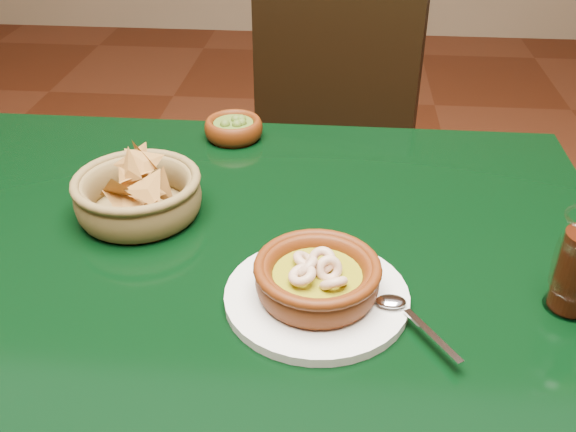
# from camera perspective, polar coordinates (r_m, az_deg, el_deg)

# --- Properties ---
(dining_table) EXTENTS (1.20, 0.80, 0.75)m
(dining_table) POSITION_cam_1_polar(r_m,az_deg,el_deg) (0.97, -8.20, -6.87)
(dining_table) COLOR black
(dining_table) RESTS_ON ground
(dining_chair) EXTENTS (0.58, 0.58, 0.99)m
(dining_chair) POSITION_cam_1_polar(r_m,az_deg,el_deg) (1.61, 2.30, 6.11)
(dining_chair) COLOR black
(dining_chair) RESTS_ON ground
(shrimp_plate) EXTENTS (0.28, 0.23, 0.07)m
(shrimp_plate) POSITION_cam_1_polar(r_m,az_deg,el_deg) (0.78, 2.63, -5.90)
(shrimp_plate) COLOR silver
(shrimp_plate) RESTS_ON dining_table
(chip_basket) EXTENTS (0.22, 0.22, 0.13)m
(chip_basket) POSITION_cam_1_polar(r_m,az_deg,el_deg) (0.97, -13.18, 1.88)
(chip_basket) COLOR brown
(chip_basket) RESTS_ON dining_table
(guacamole_ramekin) EXTENTS (0.12, 0.12, 0.04)m
(guacamole_ramekin) POSITION_cam_1_polar(r_m,az_deg,el_deg) (1.18, -4.85, 7.80)
(guacamole_ramekin) COLOR #471B06
(guacamole_ramekin) RESTS_ON dining_table
(glass_ashtray) EXTENTS (0.11, 0.11, 0.03)m
(glass_ashtray) POSITION_cam_1_polar(r_m,az_deg,el_deg) (1.05, -14.42, 2.93)
(glass_ashtray) COLOR white
(glass_ashtray) RESTS_ON dining_table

